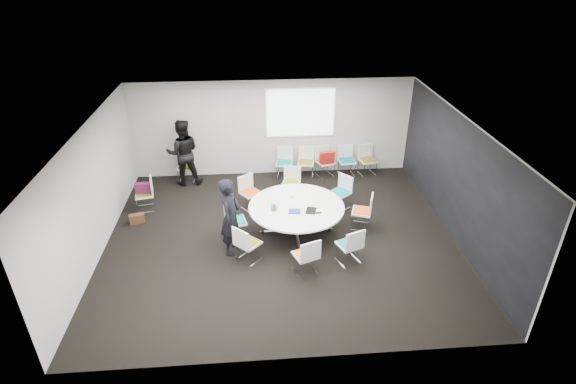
{
  "coord_description": "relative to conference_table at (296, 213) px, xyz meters",
  "views": [
    {
      "loc": [
        -0.53,
        -8.66,
        5.99
      ],
      "look_at": [
        0.2,
        0.4,
        1.0
      ],
      "focal_mm": 28.0,
      "sensor_mm": 36.0,
      "label": 1
    }
  ],
  "objects": [
    {
      "name": "laptop_lid",
      "position": [
        -0.55,
        0.05,
        0.32
      ],
      "size": [
        0.04,
        0.3,
        0.22
      ],
      "primitive_type": "cube",
      "rotation": [
        0.0,
        0.0,
        1.49
      ],
      "color": "silver",
      "rests_on": "conference_table"
    },
    {
      "name": "maroon_bag",
      "position": [
        -3.76,
        1.38,
        0.08
      ],
      "size": [
        0.41,
        0.16,
        0.28
      ],
      "primitive_type": "cube",
      "rotation": [
        0.0,
        0.0,
        0.06
      ],
      "color": "#551638",
      "rests_on": "chair_spare_left"
    },
    {
      "name": "projection_screen",
      "position": [
        0.42,
        3.25,
        1.31
      ],
      "size": [
        1.9,
        0.03,
        1.35
      ],
      "primitive_type": "cube",
      "color": "white",
      "rests_on": "room_shell"
    },
    {
      "name": "chair_ring_b",
      "position": [
        1.24,
        1.06,
        -0.26
      ],
      "size": [
        0.64,
        0.64,
        0.88
      ],
      "rotation": [
        0.0,
        0.0,
        2.27
      ],
      "color": "silver",
      "rests_on": "ground"
    },
    {
      "name": "chair_back_d",
      "position": [
        1.78,
        2.95,
        -0.26
      ],
      "size": [
        0.5,
        0.49,
        0.88
      ],
      "rotation": [
        0.0,
        0.0,
        3.24
      ],
      "color": "silver",
      "rests_on": "ground"
    },
    {
      "name": "chair_back_a",
      "position": [
        -0.06,
        2.95,
        -0.26
      ],
      "size": [
        0.54,
        0.53,
        0.88
      ],
      "rotation": [
        0.0,
        0.0,
        2.95
      ],
      "color": "silver",
      "rests_on": "ground"
    },
    {
      "name": "chair_spare_left",
      "position": [
        -3.75,
        1.38,
        -0.26
      ],
      "size": [
        0.53,
        0.54,
        0.88
      ],
      "rotation": [
        0.0,
        0.0,
        1.77
      ],
      "color": "silver",
      "rests_on": "ground"
    },
    {
      "name": "person_back",
      "position": [
        -2.9,
        2.77,
        0.41
      ],
      "size": [
        1.0,
        0.83,
        1.91
      ],
      "primitive_type": "imported",
      "rotation": [
        0.0,
        0.0,
        3.26
      ],
      "color": "black",
      "rests_on": "ground"
    },
    {
      "name": "chair_ring_d",
      "position": [
        -1.06,
        1.24,
        -0.26
      ],
      "size": [
        0.64,
        0.63,
        0.88
      ],
      "rotation": [
        0.0,
        0.0,
        3.77
      ],
      "color": "silver",
      "rests_on": "ground"
    },
    {
      "name": "laptop",
      "position": [
        -0.49,
        -0.07,
        0.2
      ],
      "size": [
        0.2,
        0.31,
        0.02
      ],
      "primitive_type": "imported",
      "rotation": [
        0.0,
        0.0,
        1.54
      ],
      "color": "#333338",
      "rests_on": "conference_table"
    },
    {
      "name": "room_shell",
      "position": [
        -0.29,
        -0.21,
        0.86
      ],
      "size": [
        8.08,
        7.08,
        2.88
      ],
      "color": "black",
      "rests_on": "ground"
    },
    {
      "name": "papers_right",
      "position": [
        0.56,
        0.35,
        0.19
      ],
      "size": [
        0.34,
        0.37,
        0.0
      ],
      "primitive_type": "cube",
      "rotation": [
        0.0,
        0.0,
        0.95
      ],
      "color": "silver",
      "rests_on": "conference_table"
    },
    {
      "name": "chair_ring_h",
      "position": [
        1.01,
        -1.23,
        -0.26
      ],
      "size": [
        0.59,
        0.59,
        0.88
      ],
      "rotation": [
        0.0,
        0.0,
        6.66
      ],
      "color": "silver",
      "rests_on": "ground"
    },
    {
      "name": "chair_person_back",
      "position": [
        -2.9,
        2.94,
        -0.26
      ],
      "size": [
        0.49,
        0.48,
        0.88
      ],
      "rotation": [
        0.0,
        0.0,
        3.07
      ],
      "color": "silver",
      "rests_on": "ground"
    },
    {
      "name": "chair_back_c",
      "position": [
        1.14,
        2.93,
        -0.26
      ],
      "size": [
        0.59,
        0.59,
        0.88
      ],
      "rotation": [
        0.0,
        0.0,
        3.52
      ],
      "color": "silver",
      "rests_on": "ground"
    },
    {
      "name": "chair_ring_a",
      "position": [
        1.59,
        0.1,
        -0.26
      ],
      "size": [
        0.57,
        0.58,
        0.88
      ],
      "rotation": [
        0.0,
        0.0,
        1.24
      ],
      "color": "silver",
      "rests_on": "ground"
    },
    {
      "name": "notebook_black",
      "position": [
        0.31,
        -0.25,
        0.2
      ],
      "size": [
        0.29,
        0.35,
        0.02
      ],
      "primitive_type": "cube",
      "rotation": [
        0.0,
        0.0,
        -0.26
      ],
      "color": "black",
      "rests_on": "conference_table"
    },
    {
      "name": "chair_back_b",
      "position": [
        0.56,
        2.94,
        -0.26
      ],
      "size": [
        0.54,
        0.53,
        0.88
      ],
      "rotation": [
        0.0,
        0.0,
        2.94
      ],
      "color": "silver",
      "rests_on": "ground"
    },
    {
      "name": "brown_bag",
      "position": [
        -3.86,
        0.73,
        -0.42
      ],
      "size": [
        0.39,
        0.26,
        0.24
      ],
      "primitive_type": "cube",
      "rotation": [
        0.0,
        0.0,
        0.29
      ],
      "color": "#472C17",
      "rests_on": "ground"
    },
    {
      "name": "cup",
      "position": [
        -0.08,
        0.36,
        0.24
      ],
      "size": [
        0.08,
        0.08,
        0.09
      ],
      "primitive_type": "cylinder",
      "color": "white",
      "rests_on": "conference_table"
    },
    {
      "name": "chair_ring_f",
      "position": [
        -1.14,
        -1.0,
        -0.26
      ],
      "size": [
        0.64,
        0.64,
        0.88
      ],
      "rotation": [
        0.0,
        0.0,
        5.52
      ],
      "color": "silver",
      "rests_on": "ground"
    },
    {
      "name": "chair_ring_g",
      "position": [
        0.05,
        -1.52,
        -0.26
      ],
      "size": [
        0.59,
        0.58,
        0.88
      ],
      "rotation": [
        0.0,
        0.0,
        6.64
      ],
      "color": "silver",
      "rests_on": "ground"
    },
    {
      "name": "chair_ring_c",
      "position": [
        0.01,
        1.64,
        -0.26
      ],
      "size": [
        0.57,
        0.56,
        0.88
      ],
      "rotation": [
        0.0,
        0.0,
        2.84
      ],
      "color": "silver",
      "rests_on": "ground"
    },
    {
      "name": "chair_back_e",
      "position": [
        2.4,
        2.95,
        -0.26
      ],
      "size": [
        0.55,
        0.54,
        0.88
      ],
      "rotation": [
        0.0,
        0.0,
        3.37
      ],
      "color": "silver",
      "rests_on": "ground"
    },
    {
      "name": "phone",
      "position": [
        0.46,
        -0.35,
        0.19
      ],
      "size": [
        0.15,
        0.09,
        0.01
      ],
      "primitive_type": "cube",
      "rotation": [
        0.0,
        0.0,
        0.14
      ],
      "color": "black",
      "rests_on": "conference_table"
    },
    {
      "name": "conference_table",
      "position": [
        0.0,
        0.0,
        0.0
      ],
      "size": [
        2.22,
        2.22,
        0.73
      ],
      "color": "silver",
      "rests_on": "ground"
    },
    {
      "name": "chair_ring_e",
      "position": [
        -1.42,
        -0.11,
        -0.26
      ],
      "size": [
        0.54,
        0.55,
        0.88
      ],
      "rotation": [
        0.0,
        0.0,
        4.94
      ],
      "color": "silver",
      "rests_on": "ground"
    },
    {
      "name": "papers_front",
      "position": [
        0.7,
        -0.18,
        0.19
      ],
      "size": [
        0.32,
        0.24,
        0.0
      ],
      "primitive_type": "cube",
      "rotation": [
        0.0,
        0.0,
        -0.09
      ],
      "color": "white",
      "rests_on": "conference_table"
    },
    {
      "name": "red_jacket",
      "position": [
        1.14,
        2.71,
        0.16
      ],
      "size": [
        0.46,
        0.22,
        0.36
      ],
      "primitive_type": "cube",
      "rotation": [
        0.17,
        0.0,
        0.14
      ],
      "color": "#AE1B15",
      "rests_on": "chair_back_c"
    },
    {
      "name": "tablet_folio",
      "position": [
        -0.07,
        -0.26,
        0.2
      ],
      "size": [
        0.28,
        0.22,
        0.03
      ],
      "primitive_type": "cube",
      "rotation": [
        0.0,
        0.0,
        -0.1
      ],
      "color": "navy",
      "rests_on": "conference_table"
    },
    {
      "name": "person_main",
      "position": [
        -1.48,
        -0.61,
        0.35
      ],
      "size": [
        0.6,
        0.75,
        1.78
      ],
      "primitive_type": "imported",
      "rotation": [
        0.0,
        0.0,
        1.27
      ],
      "color": "black",
      "rests_on": "ground"
    }
  ]
}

